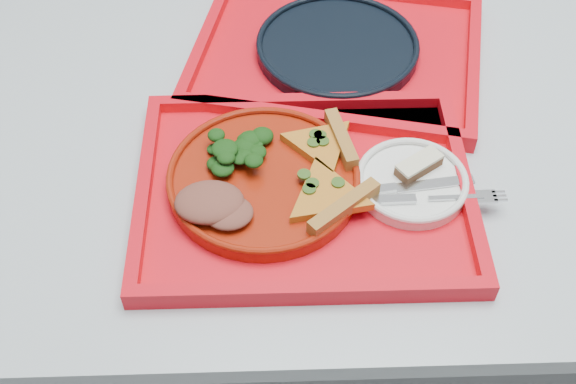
# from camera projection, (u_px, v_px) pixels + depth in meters

# --- Properties ---
(ground) EXTENTS (10.00, 10.00, 0.00)m
(ground) POSITION_uv_depth(u_px,v_px,m) (400.00, 355.00, 1.66)
(ground) COLOR #95989D
(ground) RESTS_ON ground
(table) EXTENTS (1.60, 0.80, 0.75)m
(table) POSITION_uv_depth(u_px,v_px,m) (451.00, 153.00, 1.14)
(table) COLOR #ADBAC2
(table) RESTS_ON ground
(tray_main) EXTENTS (0.45, 0.35, 0.01)m
(tray_main) POSITION_uv_depth(u_px,v_px,m) (304.00, 193.00, 0.98)
(tray_main) COLOR red
(tray_main) RESTS_ON table
(tray_far) EXTENTS (0.52, 0.44, 0.01)m
(tray_far) POSITION_uv_depth(u_px,v_px,m) (337.00, 55.00, 1.17)
(tray_far) COLOR red
(tray_far) RESTS_ON table
(dinner_plate) EXTENTS (0.26, 0.26, 0.02)m
(dinner_plate) POSITION_uv_depth(u_px,v_px,m) (264.00, 181.00, 0.98)
(dinner_plate) COLOR maroon
(dinner_plate) RESTS_ON tray_main
(side_plate) EXTENTS (0.15, 0.15, 0.01)m
(side_plate) POSITION_uv_depth(u_px,v_px,m) (411.00, 184.00, 0.98)
(side_plate) COLOR white
(side_plate) RESTS_ON tray_main
(navy_plate) EXTENTS (0.26, 0.26, 0.02)m
(navy_plate) POSITION_uv_depth(u_px,v_px,m) (337.00, 48.00, 1.16)
(navy_plate) COLOR black
(navy_plate) RESTS_ON tray_far
(pizza_slice_a) EXTENTS (0.17, 0.17, 0.02)m
(pizza_slice_a) POSITION_uv_depth(u_px,v_px,m) (327.00, 193.00, 0.94)
(pizza_slice_a) COLOR gold
(pizza_slice_a) RESTS_ON dinner_plate
(pizza_slice_b) EXTENTS (0.14, 0.13, 0.02)m
(pizza_slice_b) POSITION_uv_depth(u_px,v_px,m) (321.00, 143.00, 1.00)
(pizza_slice_b) COLOR gold
(pizza_slice_b) RESTS_ON dinner_plate
(salad_heap) EXTENTS (0.08, 0.08, 0.04)m
(salad_heap) POSITION_uv_depth(u_px,v_px,m) (239.00, 147.00, 0.98)
(salad_heap) COLOR black
(salad_heap) RESTS_ON dinner_plate
(meat_portion) EXTENTS (0.09, 0.07, 0.03)m
(meat_portion) POSITION_uv_depth(u_px,v_px,m) (209.00, 202.00, 0.92)
(meat_portion) COLOR brown
(meat_portion) RESTS_ON dinner_plate
(dessert_bar) EXTENTS (0.07, 0.06, 0.02)m
(dessert_bar) POSITION_uv_depth(u_px,v_px,m) (419.00, 165.00, 0.98)
(dessert_bar) COLOR #4C2B19
(dessert_bar) RESTS_ON side_plate
(knife) EXTENTS (0.19, 0.04, 0.01)m
(knife) POSITION_uv_depth(u_px,v_px,m) (407.00, 186.00, 0.96)
(knife) COLOR silver
(knife) RESTS_ON side_plate
(fork) EXTENTS (0.19, 0.03, 0.01)m
(fork) POSITION_uv_depth(u_px,v_px,m) (427.00, 198.00, 0.95)
(fork) COLOR silver
(fork) RESTS_ON side_plate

